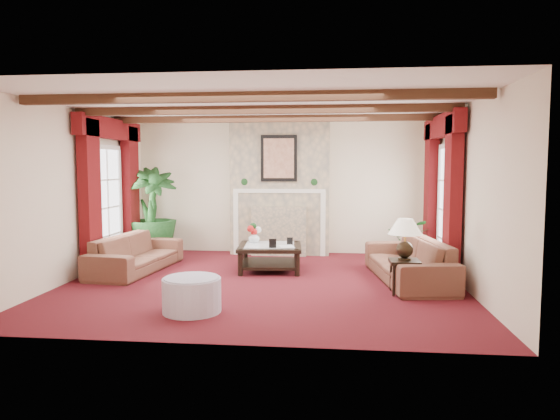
# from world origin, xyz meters

# --- Properties ---
(floor) EXTENTS (6.00, 6.00, 0.00)m
(floor) POSITION_xyz_m (0.00, 0.00, 0.00)
(floor) COLOR #490D15
(floor) RESTS_ON ground
(ceiling) EXTENTS (6.00, 6.00, 0.00)m
(ceiling) POSITION_xyz_m (0.00, 0.00, 2.70)
(ceiling) COLOR white
(ceiling) RESTS_ON floor
(back_wall) EXTENTS (6.00, 0.02, 2.70)m
(back_wall) POSITION_xyz_m (0.00, 2.75, 1.35)
(back_wall) COLOR beige
(back_wall) RESTS_ON ground
(left_wall) EXTENTS (0.02, 5.50, 2.70)m
(left_wall) POSITION_xyz_m (-3.00, 0.00, 1.35)
(left_wall) COLOR beige
(left_wall) RESTS_ON ground
(right_wall) EXTENTS (0.02, 5.50, 2.70)m
(right_wall) POSITION_xyz_m (3.00, 0.00, 1.35)
(right_wall) COLOR beige
(right_wall) RESTS_ON ground
(ceiling_beams) EXTENTS (6.00, 3.00, 0.12)m
(ceiling_beams) POSITION_xyz_m (0.00, 0.00, 2.64)
(ceiling_beams) COLOR #371F11
(ceiling_beams) RESTS_ON ceiling
(fireplace) EXTENTS (2.00, 0.52, 2.70)m
(fireplace) POSITION_xyz_m (0.00, 2.55, 2.70)
(fireplace) COLOR tan
(fireplace) RESTS_ON ground
(french_door_left) EXTENTS (0.10, 1.10, 2.16)m
(french_door_left) POSITION_xyz_m (-2.97, 1.00, 2.13)
(french_door_left) COLOR white
(french_door_left) RESTS_ON ground
(french_door_right) EXTENTS (0.10, 1.10, 2.16)m
(french_door_right) POSITION_xyz_m (2.97, 1.00, 2.13)
(french_door_right) COLOR white
(french_door_right) RESTS_ON ground
(curtains_left) EXTENTS (0.20, 2.40, 2.55)m
(curtains_left) POSITION_xyz_m (-2.86, 1.00, 2.55)
(curtains_left) COLOR #530B0E
(curtains_left) RESTS_ON ground
(curtains_right) EXTENTS (0.20, 2.40, 2.55)m
(curtains_right) POSITION_xyz_m (2.86, 1.00, 2.55)
(curtains_right) COLOR #530B0E
(curtains_right) RESTS_ON ground
(sofa_left) EXTENTS (2.24, 1.06, 0.82)m
(sofa_left) POSITION_xyz_m (-2.28, 0.60, 0.41)
(sofa_left) COLOR #3E1119
(sofa_left) RESTS_ON ground
(sofa_right) EXTENTS (2.46, 1.29, 0.89)m
(sofa_right) POSITION_xyz_m (2.24, 0.30, 0.44)
(sofa_right) COLOR #3E1119
(sofa_right) RESTS_ON ground
(potted_palm) EXTENTS (2.67, 2.72, 1.00)m
(potted_palm) POSITION_xyz_m (-2.52, 2.00, 0.50)
(potted_palm) COLOR black
(potted_palm) RESTS_ON ground
(small_plant) EXTENTS (1.21, 1.25, 0.65)m
(small_plant) POSITION_xyz_m (2.49, 1.76, 0.33)
(small_plant) COLOR black
(small_plant) RESTS_ON ground
(coffee_table) EXTENTS (1.15, 1.15, 0.44)m
(coffee_table) POSITION_xyz_m (-0.01, 0.90, 0.22)
(coffee_table) COLOR black
(coffee_table) RESTS_ON ground
(side_table) EXTENTS (0.50, 0.50, 0.48)m
(side_table) POSITION_xyz_m (2.07, -0.49, 0.24)
(side_table) COLOR black
(side_table) RESTS_ON ground
(ottoman) EXTENTS (0.72, 0.72, 0.42)m
(ottoman) POSITION_xyz_m (-0.66, -1.67, 0.21)
(ottoman) COLOR #B1A7BE
(ottoman) RESTS_ON ground
(table_lamp) EXTENTS (0.47, 0.47, 0.60)m
(table_lamp) POSITION_xyz_m (2.07, -0.49, 0.78)
(table_lamp) COLOR black
(table_lamp) RESTS_ON side_table
(flower_vase) EXTENTS (0.33, 0.34, 0.20)m
(flower_vase) POSITION_xyz_m (-0.32, 1.12, 0.54)
(flower_vase) COLOR silver
(flower_vase) RESTS_ON coffee_table
(book) EXTENTS (0.23, 0.14, 0.30)m
(book) POSITION_xyz_m (0.21, 0.62, 0.59)
(book) COLOR black
(book) RESTS_ON coffee_table
(photo_frame_a) EXTENTS (0.12, 0.04, 0.16)m
(photo_frame_a) POSITION_xyz_m (0.08, 0.55, 0.52)
(photo_frame_a) COLOR black
(photo_frame_a) RESTS_ON coffee_table
(photo_frame_b) EXTENTS (0.10, 0.03, 0.13)m
(photo_frame_b) POSITION_xyz_m (0.34, 0.94, 0.50)
(photo_frame_b) COLOR black
(photo_frame_b) RESTS_ON coffee_table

